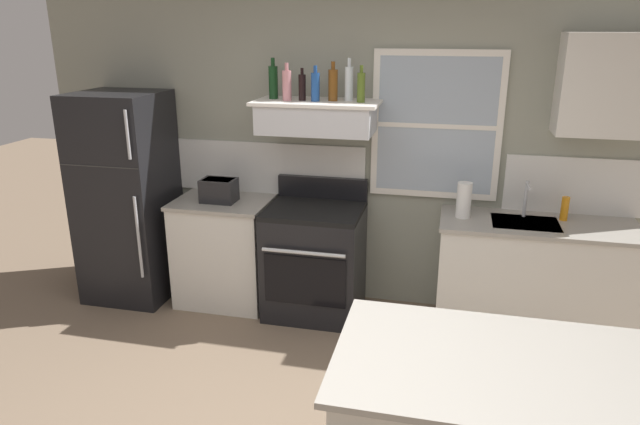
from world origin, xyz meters
The scene contains 18 objects.
back_wall centered at (0.03, 2.23, 1.35)m, with size 5.40×0.11×2.70m.
refrigerator centered at (-1.90, 1.84, 0.89)m, with size 0.70×0.72×1.78m.
counter_left_of_stove centered at (-1.05, 1.90, 0.46)m, with size 0.79×0.63×0.91m.
toaster centered at (-1.06, 1.85, 1.01)m, with size 0.30×0.20×0.19m.
stove_range centered at (-0.25, 1.86, 0.46)m, with size 0.76×0.69×1.09m.
range_hood_shelf centered at (-0.25, 1.96, 1.62)m, with size 0.96×0.52×0.24m.
bottle_dark_green_wine centered at (-0.61, 1.99, 1.88)m, with size 0.07×0.07×0.31m.
bottle_rose_pink centered at (-0.48, 1.91, 1.86)m, with size 0.07×0.07×0.28m.
bottle_balsamic_dark centered at (-0.36, 1.94, 1.85)m, with size 0.06×0.06×0.24m.
bottle_blue_liqueur centered at (-0.25, 1.91, 1.86)m, with size 0.07×0.07×0.26m.
bottle_amber_wine centered at (-0.13, 1.97, 1.87)m, with size 0.07×0.07×0.29m.
bottle_clear_tall centered at (-0.01, 2.01, 1.88)m, with size 0.06×0.06×0.32m.
bottle_olive_oil_square centered at (0.09, 1.93, 1.86)m, with size 0.06×0.06×0.27m.
counter_right_with_sink centered at (1.45, 1.90, 0.46)m, with size 1.43×0.63×0.91m.
sink_faucet centered at (1.35, 2.00, 1.08)m, with size 0.03×0.17×0.28m.
paper_towel_roll centered at (0.90, 1.90, 1.04)m, with size 0.11×0.11×0.27m, color white.
dish_soap_bottle centered at (1.63, 2.00, 1.00)m, with size 0.06×0.06×0.18m, color orange.
upper_cabinet_right centered at (1.80, 2.04, 1.90)m, with size 0.64×0.32×0.70m.
Camera 1 is at (0.78, -2.33, 2.30)m, focal length 31.96 mm.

